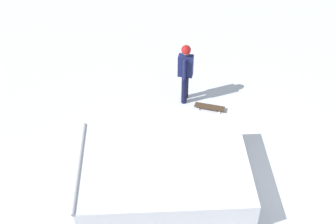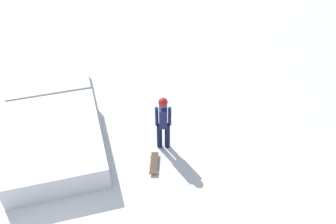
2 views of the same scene
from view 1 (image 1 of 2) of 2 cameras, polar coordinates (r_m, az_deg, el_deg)
name	(u,v)px [view 1 (image 1 of 2)]	position (r m, az deg, el deg)	size (l,w,h in m)	color
ground_plane	(221,184)	(10.30, 6.74, -8.95)	(60.00, 60.00, 0.00)	silver
skate_ramp	(143,175)	(9.99, -3.19, -7.93)	(5.70, 3.29, 0.74)	silver
skater	(186,69)	(11.82, 2.22, 5.38)	(0.44, 0.41, 1.73)	black
skateboard	(210,107)	(12.10, 5.25, 0.64)	(0.81, 0.52, 0.09)	#3F2D1E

